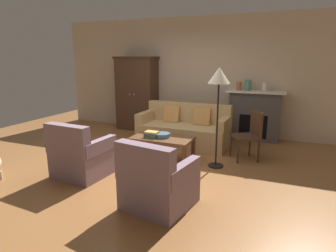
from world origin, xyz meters
TOP-DOWN VIEW (x-y plane):
  - ground_plane at (0.00, 0.00)m, footprint 9.60×9.60m
  - back_wall at (0.00, 2.55)m, footprint 7.20×0.10m
  - fireplace at (1.55, 2.30)m, footprint 1.26×0.48m
  - armoire at (-1.40, 2.22)m, footprint 1.06×0.57m
  - couch at (0.20, 1.35)m, footprint 1.94×0.89m
  - coffee_table at (0.15, 0.29)m, footprint 1.10×0.60m
  - fruit_bowl at (0.15, 0.28)m, footprint 0.28×0.28m
  - book_stack at (-0.02, 0.20)m, footprint 0.25×0.18m
  - mantel_vase_terracotta at (1.17, 2.28)m, footprint 0.13×0.13m
  - mantel_vase_jade at (1.37, 2.28)m, footprint 0.13×0.13m
  - mantel_vase_cream at (1.73, 2.28)m, footprint 0.11×0.11m
  - armchair_near_left at (-0.72, -0.90)m, footprint 0.83×0.82m
  - armchair_near_right at (0.79, -1.34)m, footprint 0.88×0.88m
  - side_chair_wooden at (1.62, 0.90)m, footprint 0.60×0.60m
  - floor_lamp at (1.15, 0.30)m, footprint 0.36×0.36m

SIDE VIEW (x-z plane):
  - ground_plane at x=0.00m, z-range 0.00..0.00m
  - armchair_near_left at x=-0.72m, z-range -0.12..0.76m
  - armchair_near_right at x=0.79m, z-range -0.12..0.76m
  - couch at x=0.20m, z-range -0.11..0.75m
  - coffee_table at x=0.15m, z-range 0.16..0.58m
  - fruit_bowl at x=0.15m, z-range 0.42..0.50m
  - book_stack at x=-0.02m, z-range 0.42..0.53m
  - side_chair_wooden at x=1.62m, z-range 0.06..0.96m
  - fireplace at x=1.55m, z-range 0.01..1.13m
  - armoire at x=-1.40m, z-range 0.00..1.87m
  - mantel_vase_terracotta at x=1.17m, z-range 1.12..1.30m
  - mantel_vase_cream at x=1.73m, z-range 1.12..1.30m
  - mantel_vase_jade at x=1.37m, z-range 1.12..1.35m
  - back_wall at x=0.00m, z-range 0.00..2.80m
  - floor_lamp at x=1.15m, z-range 0.61..2.30m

